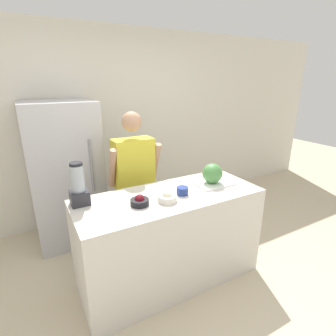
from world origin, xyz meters
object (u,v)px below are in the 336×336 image
Objects in this scene: bowl_cream at (167,197)px; blender at (78,187)px; refrigerator at (66,174)px; bowl_small_blue at (182,191)px; person at (134,182)px; bowl_cherries at (140,201)px; watermelon at (212,173)px.

bowl_cream is 0.75m from blender.
refrigerator is 16.15× the size of bowl_small_blue.
bowl_small_blue is (0.18, -0.74, 0.14)m from person.
bowl_cream is at bearing -164.06° from bowl_small_blue.
refrigerator is at bearing 106.85° from bowl_cherries.
bowl_small_blue is at bearing 1.04° from bowl_cherries.
watermelon is (0.58, -0.67, 0.22)m from person.
refrigerator reaches higher than watermelon.
blender is at bearing 149.07° from bowl_cherries.
bowl_cherries is at bearing -178.96° from bowl_small_blue.
bowl_cream is (-0.01, -0.79, 0.14)m from person.
blender is (-0.67, 0.31, 0.12)m from bowl_cream.
person is at bearing 71.62° from bowl_cherries.
watermelon is 1.28× the size of bowl_cherries.
person is at bearing 130.94° from watermelon.
watermelon is at bearing -49.06° from person.
person is (0.65, -0.58, -0.03)m from refrigerator.
blender is (-1.26, 0.18, 0.04)m from watermelon.
person is at bearing 103.75° from bowl_small_blue.
watermelon is 0.41m from bowl_small_blue.
bowl_cream is 0.45× the size of blender.
blender is (-0.03, -1.07, 0.23)m from refrigerator.
bowl_cherries is 0.42× the size of blender.
bowl_cream is at bearing -167.91° from watermelon.
watermelon is (1.23, -1.25, 0.18)m from refrigerator.
watermelon is 1.27m from blender.
bowl_small_blue is at bearing -76.25° from person.
blender reaches higher than watermelon.
bowl_cream is at bearing -24.49° from blender.
refrigerator is 10.17× the size of bowl_cream.
bowl_small_blue is 0.91m from blender.
person reaches higher than bowl_small_blue.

